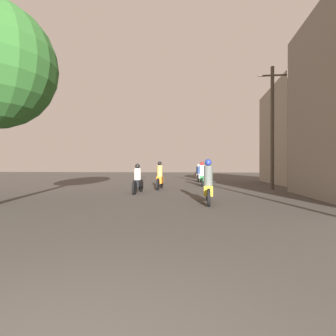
% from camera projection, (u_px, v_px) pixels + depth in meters
% --- Properties ---
extents(motorcycle_yellow, '(0.60, 2.07, 1.58)m').
position_uv_depth(motorcycle_yellow, '(208.00, 186.00, 9.30)').
color(motorcycle_yellow, black).
rests_on(motorcycle_yellow, ground_plane).
extents(motorcycle_black, '(0.60, 2.08, 1.46)m').
position_uv_depth(motorcycle_black, '(138.00, 181.00, 12.95)').
color(motorcycle_black, black).
rests_on(motorcycle_black, ground_plane).
extents(motorcycle_orange, '(0.60, 2.16, 1.62)m').
position_uv_depth(motorcycle_orange, '(160.00, 178.00, 15.27)').
color(motorcycle_orange, black).
rests_on(motorcycle_orange, ground_plane).
extents(motorcycle_green, '(0.60, 1.86, 1.65)m').
position_uv_depth(motorcycle_green, '(202.00, 176.00, 17.91)').
color(motorcycle_green, black).
rests_on(motorcycle_green, ground_plane).
extents(motorcycle_white, '(0.60, 1.90, 1.54)m').
position_uv_depth(motorcycle_white, '(198.00, 175.00, 23.07)').
color(motorcycle_white, black).
rests_on(motorcycle_white, ground_plane).
extents(building_right_far, '(4.72, 7.75, 7.49)m').
position_uv_depth(building_right_far, '(303.00, 135.00, 20.09)').
color(building_right_far, gray).
rests_on(building_right_far, ground_plane).
extents(utility_pole_far, '(1.60, 0.20, 7.02)m').
position_uv_depth(utility_pole_far, '(272.00, 125.00, 14.93)').
color(utility_pole_far, '#4C4238').
rests_on(utility_pole_far, ground_plane).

